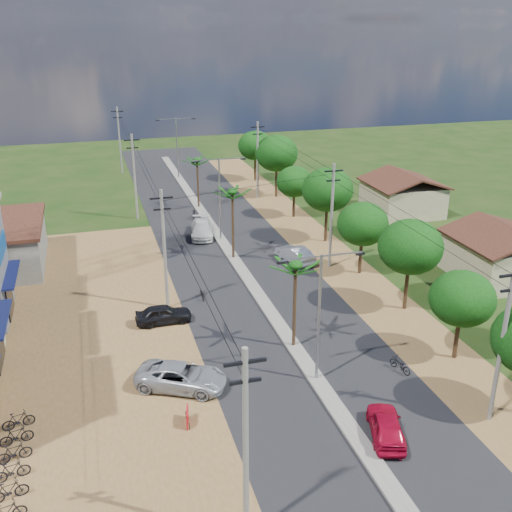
% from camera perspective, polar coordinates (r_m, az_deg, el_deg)
% --- Properties ---
extents(ground, '(160.00, 160.00, 0.00)m').
position_cam_1_polar(ground, '(36.22, 5.74, -11.73)').
color(ground, black).
rests_on(ground, ground).
extents(road, '(12.00, 110.00, 0.04)m').
position_cam_1_polar(road, '(48.71, -0.73, -2.38)').
color(road, black).
rests_on(road, ground).
extents(median, '(1.00, 90.00, 0.18)m').
position_cam_1_polar(median, '(51.35, -1.63, -0.99)').
color(median, '#605E56').
rests_on(median, ground).
extents(dirt_lot_west, '(18.00, 46.00, 0.04)m').
position_cam_1_polar(dirt_lot_west, '(41.15, -18.75, -8.45)').
color(dirt_lot_west, brown).
rests_on(dirt_lot_west, ground).
extents(dirt_shoulder_east, '(5.00, 90.00, 0.03)m').
position_cam_1_polar(dirt_shoulder_east, '(51.43, 8.44, -1.28)').
color(dirt_shoulder_east, brown).
rests_on(dirt_shoulder_east, ground).
extents(house_east_near, '(7.60, 7.50, 4.60)m').
position_cam_1_polar(house_east_near, '(52.45, 22.39, 0.51)').
color(house_east_near, '#978D66').
rests_on(house_east_near, ground).
extents(house_east_far, '(7.60, 7.50, 4.60)m').
position_cam_1_polar(house_east_far, '(67.11, 13.81, 5.95)').
color(house_east_far, '#978D66').
rests_on(house_east_far, ground).
extents(tree_east_b, '(4.00, 4.00, 5.83)m').
position_cam_1_polar(tree_east_b, '(38.35, 19.04, -3.86)').
color(tree_east_b, black).
rests_on(tree_east_b, ground).
extents(tree_east_c, '(4.60, 4.60, 6.83)m').
position_cam_1_polar(tree_east_c, '(43.64, 14.49, 0.84)').
color(tree_east_c, black).
rests_on(tree_east_c, ground).
extents(tree_east_d, '(4.20, 4.20, 6.13)m').
position_cam_1_polar(tree_east_d, '(49.45, 10.13, 3.02)').
color(tree_east_d, black).
rests_on(tree_east_d, ground).
extents(tree_east_e, '(4.80, 4.80, 7.14)m').
position_cam_1_polar(tree_east_e, '(56.26, 6.83, 6.28)').
color(tree_east_e, black).
rests_on(tree_east_e, ground).
extents(tree_east_f, '(3.80, 3.80, 5.52)m').
position_cam_1_polar(tree_east_f, '(63.62, 3.67, 7.08)').
color(tree_east_f, black).
rests_on(tree_east_f, ground).
extents(tree_east_g, '(5.00, 5.00, 7.38)m').
position_cam_1_polar(tree_east_g, '(70.87, 1.97, 9.74)').
color(tree_east_g, black).
rests_on(tree_east_g, ground).
extents(tree_east_h, '(4.40, 4.40, 6.52)m').
position_cam_1_polar(tree_east_h, '(78.39, -0.09, 10.47)').
color(tree_east_h, black).
rests_on(tree_east_h, ground).
extents(palm_median_near, '(2.00, 2.00, 6.15)m').
position_cam_1_polar(palm_median_near, '(36.90, 3.79, -1.24)').
color(palm_median_near, black).
rests_on(palm_median_near, ground).
extents(palm_median_mid, '(2.00, 2.00, 6.55)m').
position_cam_1_polar(palm_median_mid, '(51.26, -2.26, 5.84)').
color(palm_median_mid, black).
rests_on(palm_median_mid, ground).
extents(palm_median_far, '(2.00, 2.00, 5.85)m').
position_cam_1_polar(palm_median_far, '(66.60, -5.63, 8.90)').
color(palm_median_far, black).
rests_on(palm_median_far, ground).
extents(streetlight_near, '(5.10, 0.18, 8.00)m').
position_cam_1_polar(streetlight_near, '(33.83, 6.04, -4.94)').
color(streetlight_near, gray).
rests_on(streetlight_near, ground).
extents(streetlight_mid, '(5.10, 0.18, 8.00)m').
position_cam_1_polar(streetlight_mid, '(56.25, -3.49, 6.08)').
color(streetlight_mid, gray).
rests_on(streetlight_mid, ground).
extents(streetlight_far, '(5.10, 0.18, 8.00)m').
position_cam_1_polar(streetlight_far, '(80.21, -7.55, 10.65)').
color(streetlight_far, gray).
rests_on(streetlight_far, ground).
extents(utility_pole_w_a, '(1.60, 0.24, 9.00)m').
position_cam_1_polar(utility_pole_w_a, '(23.91, -1.00, -17.54)').
color(utility_pole_w_a, '#605E56').
rests_on(utility_pole_w_a, ground).
extents(utility_pole_w_b, '(1.60, 0.24, 9.00)m').
position_cam_1_polar(utility_pole_w_b, '(42.93, -8.73, 0.80)').
color(utility_pole_w_b, '#605E56').
rests_on(utility_pole_w_b, ground).
extents(utility_pole_w_c, '(1.60, 0.24, 9.00)m').
position_cam_1_polar(utility_pole_w_c, '(63.90, -11.50, 7.56)').
color(utility_pole_w_c, '#605E56').
rests_on(utility_pole_w_c, ground).
extents(utility_pole_w_d, '(1.60, 0.24, 9.00)m').
position_cam_1_polar(utility_pole_w_d, '(84.40, -12.87, 10.82)').
color(utility_pole_w_d, '#605E56').
rests_on(utility_pole_w_d, ground).
extents(utility_pole_e_a, '(1.60, 0.24, 9.00)m').
position_cam_1_polar(utility_pole_e_a, '(32.85, 22.42, -7.52)').
color(utility_pole_e_a, '#605E56').
rests_on(utility_pole_e_a, ground).
extents(utility_pole_e_b, '(1.60, 0.24, 9.00)m').
position_cam_1_polar(utility_pole_e_b, '(50.27, 7.22, 4.00)').
color(utility_pole_e_b, '#605E56').
rests_on(utility_pole_e_b, ground).
extents(utility_pole_e_c, '(1.60, 0.24, 9.00)m').
position_cam_1_polar(utility_pole_e_c, '(70.30, 0.16, 9.26)').
color(utility_pole_e_c, '#605E56').
rests_on(utility_pole_e_c, ground).
extents(car_red_near, '(2.76, 4.27, 1.35)m').
position_cam_1_polar(car_red_near, '(32.15, 12.29, -15.56)').
color(car_red_near, maroon).
rests_on(car_red_near, ground).
extents(car_silver_mid, '(2.61, 4.55, 1.42)m').
position_cam_1_polar(car_silver_mid, '(52.31, 3.73, 0.14)').
color(car_silver_mid, '#95999D').
rests_on(car_silver_mid, ground).
extents(car_white_far, '(2.96, 5.36, 1.47)m').
position_cam_1_polar(car_white_far, '(58.67, -5.18, 2.55)').
color(car_white_far, beige).
rests_on(car_white_far, ground).
extents(car_parked_silver, '(5.76, 4.51, 1.45)m').
position_cam_1_polar(car_parked_silver, '(35.27, -7.11, -11.39)').
color(car_parked_silver, '#95999D').
rests_on(car_parked_silver, ground).
extents(car_parked_dark, '(3.89, 1.60, 1.32)m').
position_cam_1_polar(car_parked_dark, '(42.42, -8.81, -5.53)').
color(car_parked_dark, black).
rests_on(car_parked_dark, ground).
extents(moto_rider_east, '(1.03, 1.75, 0.87)m').
position_cam_1_polar(moto_rider_east, '(37.64, 13.55, -10.09)').
color(moto_rider_east, black).
rests_on(moto_rider_east, ground).
extents(moto_rider_west_a, '(0.62, 1.57, 0.81)m').
position_cam_1_polar(moto_rider_west_a, '(45.74, -5.15, -3.61)').
color(moto_rider_west_a, black).
rests_on(moto_rider_west_a, ground).
extents(moto_rider_west_b, '(0.97, 1.80, 1.04)m').
position_cam_1_polar(moto_rider_west_b, '(64.27, -5.94, 4.03)').
color(moto_rider_west_b, black).
rests_on(moto_rider_west_b, ground).
extents(roadside_sign, '(0.30, 1.12, 0.94)m').
position_cam_1_polar(roadside_sign, '(32.61, -6.55, -15.01)').
color(roadside_sign, maroon).
rests_on(roadside_sign, ground).
extents(parked_scooter_row, '(1.73, 7.32, 1.00)m').
position_cam_1_polar(parked_scooter_row, '(31.84, -22.14, -17.69)').
color(parked_scooter_row, black).
rests_on(parked_scooter_row, ground).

